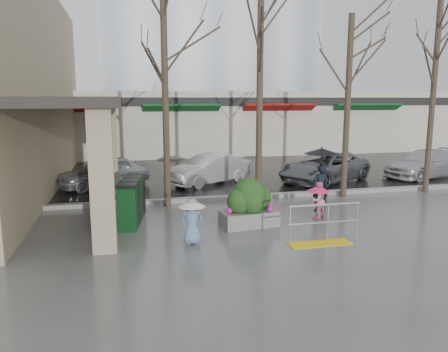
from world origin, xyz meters
name	(u,v)px	position (x,y,z in m)	size (l,w,h in m)	color
ground	(256,233)	(0.00, 0.00, 0.00)	(120.00, 120.00, 0.00)	#51514F
street_asphalt	(170,147)	(0.00, 22.00, 0.01)	(120.00, 36.00, 0.01)	black
curb	(223,198)	(0.00, 4.00, 0.07)	(120.00, 0.30, 0.15)	gray
canopy_slab	(86,97)	(-4.80, 8.00, 3.62)	(2.80, 18.00, 0.25)	#2D2823
pillar_front	(102,179)	(-3.90, -0.50, 1.75)	(0.55, 0.55, 3.50)	tan
pillar_back	(110,148)	(-3.90, 6.00, 1.75)	(0.55, 0.55, 3.50)	tan
storefront_row	(206,122)	(2.00, 17.97, 2.01)	(34.00, 6.74, 4.00)	beige
handrail	(322,229)	(1.36, -1.20, 0.38)	(1.90, 0.50, 1.03)	yellow
tree_west	(164,51)	(-2.00, 3.60, 5.08)	(3.20, 3.20, 6.80)	#382B21
tree_midwest	(260,48)	(1.20, 3.60, 5.23)	(3.20, 3.20, 7.00)	#382B21
tree_mideast	(350,62)	(4.50, 3.60, 4.86)	(3.20, 3.20, 6.50)	#382B21
tree_east	(437,49)	(8.00, 3.60, 5.38)	(3.20, 3.20, 7.20)	#382B21
woman	(321,172)	(2.72, 1.83, 1.26)	(1.12, 1.12, 2.08)	black
child_pink	(318,197)	(2.25, 1.01, 0.65)	(0.70, 0.70, 1.13)	pink
child_blue	(192,216)	(-1.79, -0.43, 0.70)	(0.68, 0.68, 1.17)	#6686B6
planter	(249,203)	(0.02, 0.71, 0.66)	(1.68, 1.00, 1.39)	slate
news_boxes	(132,200)	(-3.19, 1.96, 0.65)	(0.90, 2.39, 1.30)	#0D3917
car_a	(104,172)	(-4.21, 7.41, 0.63)	(1.49, 3.70, 1.26)	#ADADB1
car_b	(209,169)	(0.11, 7.10, 0.63)	(1.33, 3.82, 1.26)	silver
car_c	(324,167)	(5.08, 6.43, 0.63)	(2.09, 4.53, 1.26)	slate
car_d	(425,164)	(10.15, 6.47, 0.63)	(1.77, 4.34, 1.26)	silver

